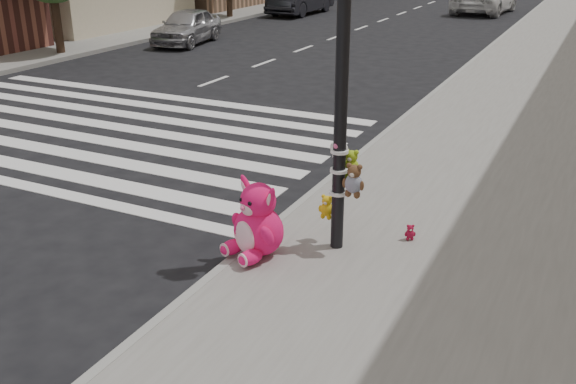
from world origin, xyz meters
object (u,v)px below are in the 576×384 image
Objects in this scene: signal_pole at (343,122)px; pink_bunny at (257,225)px; car_silver_far at (187,26)px; red_teddy at (410,232)px.

pink_bunny is at bearing -141.19° from signal_pole.
car_silver_far is (-10.68, 13.97, 0.09)m from pink_bunny.
signal_pole is 1.65m from pink_bunny.
red_teddy is at bearing 37.25° from signal_pole.
red_teddy is 0.06× the size of car_silver_far.
signal_pole is at bearing 60.61° from pink_bunny.
car_silver_far reaches higher than red_teddy.
pink_bunny reaches higher than red_teddy.
red_teddy is 17.68m from car_silver_far.
car_silver_far reaches higher than pink_bunny.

